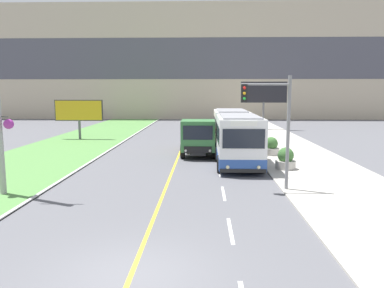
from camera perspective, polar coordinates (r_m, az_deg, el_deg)
ground_plane at (r=10.19m, az=-9.30°, el=-19.17°), size 300.00×300.00×0.00m
lane_marking_centre at (r=11.08m, az=-6.67°, el=-16.75°), size 2.88×140.00×0.01m
apartment_block_background at (r=66.05m, az=0.27°, el=12.21°), size 80.00×8.04×18.82m
city_bus at (r=26.29m, az=6.47°, el=1.42°), size 2.72×12.50×3.20m
dump_truck at (r=26.87m, az=0.97°, el=0.96°), size 2.43×6.53×2.64m
car_distant at (r=40.47m, az=4.97°, el=2.43°), size 1.80×4.30×1.45m
traffic_light_mast at (r=17.62m, az=12.33°, el=3.92°), size 2.28×0.32×5.35m
billboard_large at (r=45.79m, az=10.90°, el=7.54°), size 5.48×0.24×5.76m
billboard_small at (r=37.77m, az=-16.86°, el=4.79°), size 4.64×0.24×3.81m
planter_round_near at (r=22.80m, az=14.06°, el=-2.30°), size 1.18×1.18×1.28m
planter_round_second at (r=27.58m, az=11.96°, el=-0.45°), size 1.19×1.19×1.29m
planter_round_third at (r=32.38m, az=10.26°, el=0.83°), size 1.22×1.22×1.29m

